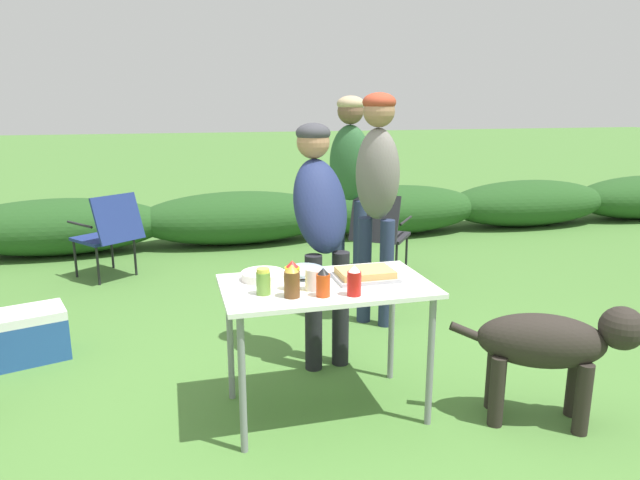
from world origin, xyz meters
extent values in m
plane|color=#477533|center=(0.00, 0.00, 0.00)|extent=(60.00, 60.00, 0.00)
ellipsoid|color=#234C1E|center=(-2.00, 4.01, 0.31)|extent=(2.40, 0.90, 0.63)
ellipsoid|color=#234C1E|center=(0.00, 4.01, 0.31)|extent=(2.40, 0.90, 0.63)
ellipsoid|color=#234C1E|center=(2.00, 4.01, 0.31)|extent=(2.40, 0.90, 0.63)
ellipsoid|color=#234C1E|center=(4.00, 4.01, 0.31)|extent=(2.40, 0.90, 0.63)
cube|color=silver|center=(0.00, 0.00, 0.73)|extent=(1.10, 0.64, 0.02)
cylinder|color=gray|center=(-0.49, -0.27, 0.36)|extent=(0.04, 0.04, 0.71)
cylinder|color=gray|center=(0.49, -0.27, 0.36)|extent=(0.04, 0.04, 0.71)
cylinder|color=gray|center=(-0.49, 0.27, 0.36)|extent=(0.04, 0.04, 0.71)
cylinder|color=gray|center=(0.49, 0.27, 0.36)|extent=(0.04, 0.04, 0.71)
cube|color=#9E9EA3|center=(0.22, 0.02, 0.75)|extent=(0.33, 0.24, 0.02)
cube|color=tan|center=(0.22, 0.02, 0.78)|extent=(0.29, 0.20, 0.04)
cylinder|color=white|center=(-0.31, 0.16, 0.76)|extent=(0.23, 0.23, 0.04)
ellipsoid|color=#99B2CC|center=(-0.08, 0.16, 0.77)|extent=(0.23, 0.23, 0.07)
cylinder|color=white|center=(-0.09, -0.08, 0.80)|extent=(0.08, 0.08, 0.11)
cylinder|color=brown|center=(-0.22, -0.16, 0.81)|extent=(0.08, 0.08, 0.13)
cone|color=gold|center=(-0.22, -0.16, 0.89)|extent=(0.07, 0.07, 0.04)
cylinder|color=yellow|center=(-0.19, -0.05, 0.80)|extent=(0.08, 0.08, 0.12)
cone|color=red|center=(-0.19, -0.05, 0.88)|extent=(0.07, 0.07, 0.03)
cylinder|color=red|center=(0.08, -0.21, 0.80)|extent=(0.07, 0.07, 0.12)
cone|color=white|center=(0.08, -0.21, 0.88)|extent=(0.06, 0.06, 0.03)
cylinder|color=olive|center=(-0.35, -0.08, 0.80)|extent=(0.07, 0.07, 0.11)
cylinder|color=#D1CC47|center=(-0.35, -0.08, 0.86)|extent=(0.06, 0.06, 0.02)
cylinder|color=#CC4214|center=(-0.07, -0.19, 0.80)|extent=(0.07, 0.07, 0.11)
cone|color=black|center=(-0.07, -0.19, 0.87)|extent=(0.06, 0.06, 0.03)
cylinder|color=black|center=(0.06, 0.51, 0.38)|extent=(0.11, 0.11, 0.76)
cylinder|color=black|center=(0.25, 0.54, 0.38)|extent=(0.11, 0.11, 0.76)
ellipsoid|color=navy|center=(0.14, 0.64, 1.04)|extent=(0.40, 0.50, 0.66)
sphere|color=#936B4C|center=(0.12, 0.75, 1.43)|extent=(0.21, 0.21, 0.21)
ellipsoid|color=#333338|center=(0.12, 0.75, 1.48)|extent=(0.22, 0.22, 0.13)
cylinder|color=#232D4C|center=(0.69, 2.08, 0.41)|extent=(0.12, 0.12, 0.82)
cylinder|color=#232D4C|center=(0.86, 1.97, 0.41)|extent=(0.12, 0.12, 0.82)
ellipsoid|color=#28562D|center=(0.77, 2.02, 1.15)|extent=(0.45, 0.42, 0.66)
sphere|color=brown|center=(0.77, 2.02, 1.60)|extent=(0.23, 0.23, 0.23)
ellipsoid|color=tan|center=(0.77, 2.02, 1.66)|extent=(0.24, 0.24, 0.14)
cylinder|color=#232D4C|center=(0.64, 1.21, 0.41)|extent=(0.11, 0.11, 0.83)
cylinder|color=#232D4C|center=(0.77, 1.08, 0.41)|extent=(0.11, 0.11, 0.83)
ellipsoid|color=slate|center=(0.71, 1.15, 1.16)|extent=(0.41, 0.41, 0.67)
sphere|color=#936B4C|center=(0.71, 1.15, 1.61)|extent=(0.23, 0.23, 0.23)
ellipsoid|color=#993823|center=(0.71, 1.15, 1.67)|extent=(0.24, 0.24, 0.14)
cylinder|color=#28231E|center=(0.91, -0.21, 0.19)|extent=(0.08, 0.08, 0.39)
cylinder|color=#28231E|center=(0.83, -0.37, 0.19)|extent=(0.08, 0.08, 0.39)
cylinder|color=#28231E|center=(1.29, -0.39, 0.19)|extent=(0.08, 0.08, 0.39)
cylinder|color=#28231E|center=(1.21, -0.56, 0.19)|extent=(0.08, 0.08, 0.39)
ellipsoid|color=#28231E|center=(1.06, -0.38, 0.46)|extent=(0.71, 0.54, 0.29)
sphere|color=#28231E|center=(1.40, -0.55, 0.56)|extent=(0.22, 0.22, 0.22)
cylinder|color=#28231E|center=(0.73, -0.22, 0.47)|extent=(0.21, 0.13, 0.11)
cube|color=#232328|center=(1.23, 2.36, 0.39)|extent=(0.64, 0.64, 0.03)
cube|color=#232328|center=(1.06, 2.14, 0.61)|extent=(0.46, 0.41, 0.44)
cylinder|color=black|center=(0.95, 2.33, 0.19)|extent=(0.02, 0.02, 0.38)
cylinder|color=black|center=(1.27, 2.08, 0.19)|extent=(0.02, 0.02, 0.38)
cylinder|color=black|center=(1.19, 2.64, 0.19)|extent=(0.02, 0.02, 0.38)
cylinder|color=black|center=(1.51, 2.40, 0.19)|extent=(0.02, 0.02, 0.38)
cylinder|color=black|center=(1.05, 2.50, 0.56)|extent=(0.27, 0.34, 0.02)
cylinder|color=black|center=(1.41, 2.23, 0.56)|extent=(0.27, 0.34, 0.02)
cube|color=navy|center=(-1.42, 2.98, 0.39)|extent=(0.64, 0.64, 0.03)
cube|color=navy|center=(-1.25, 2.76, 0.61)|extent=(0.46, 0.41, 0.44)
cylinder|color=black|center=(-1.46, 2.70, 0.19)|extent=(0.02, 0.02, 0.38)
cylinder|color=black|center=(-1.14, 2.94, 0.19)|extent=(0.02, 0.02, 0.38)
cylinder|color=black|center=(-1.70, 3.02, 0.19)|extent=(0.02, 0.02, 0.38)
cylinder|color=black|center=(-1.38, 3.26, 0.19)|extent=(0.02, 0.02, 0.38)
cylinder|color=black|center=(-1.61, 2.84, 0.56)|extent=(0.27, 0.34, 0.02)
cylinder|color=black|center=(-1.24, 3.12, 0.56)|extent=(0.27, 0.34, 0.02)
cube|color=#234C93|center=(-1.74, 1.13, 0.14)|extent=(0.55, 0.45, 0.28)
cube|color=silver|center=(-1.74, 1.13, 0.31)|extent=(0.55, 0.45, 0.06)
camera|label=1|loc=(-0.77, -2.76, 1.68)|focal=32.00mm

